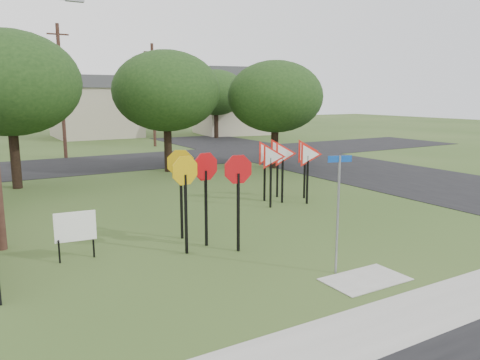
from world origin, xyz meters
name	(u,v)px	position (x,y,z in m)	size (l,w,h in m)	color
ground	(303,251)	(0.00, 0.00, 0.00)	(140.00, 140.00, 0.00)	#2E481B
sidewalk	(429,309)	(0.00, -4.20, 0.01)	(30.00, 1.60, 0.02)	#999891
street_right	(359,169)	(12.00, 10.00, 0.01)	(8.00, 50.00, 0.02)	black
street_far	(110,163)	(0.00, 20.00, 0.01)	(60.00, 8.00, 0.02)	black
curb_pad	(365,279)	(0.00, -2.40, 0.01)	(2.00, 1.20, 0.02)	#999891
street_name_sign	(338,207)	(-0.31, -1.70, 1.69)	(0.58, 0.20, 2.93)	gray
stop_sign_cluster	(202,178)	(-2.25, 1.79, 2.02)	(2.18, 2.19, 2.76)	black
yield_sign_cluster	(285,156)	(3.21, 5.34, 1.89)	(3.16, 2.27, 2.58)	black
info_board	(75,228)	(-5.64, 2.50, 0.89)	(1.06, 0.15, 1.32)	black
far_pole_a	(62,91)	(-2.00, 24.00, 4.60)	(1.40, 0.24, 9.00)	#45291F
far_pole_b	(153,95)	(6.00, 28.00, 4.35)	(1.40, 0.24, 8.50)	#45291F
house_mid	(95,106)	(4.00, 40.00, 3.15)	(8.40, 8.40, 6.20)	#B1A88F
house_right	(231,101)	(18.00, 36.00, 3.65)	(8.30, 8.30, 7.20)	#B1A88F
tree_near_left	(9,83)	(-6.00, 14.00, 4.86)	(6.40, 6.40, 7.27)	black
tree_near_mid	(166,91)	(2.00, 15.00, 4.54)	(6.00, 6.00, 6.80)	black
tree_near_right	(275,97)	(8.00, 13.00, 4.22)	(5.60, 5.60, 6.33)	black
tree_far_right	(216,93)	(14.00, 32.00, 4.54)	(6.00, 6.00, 6.80)	black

